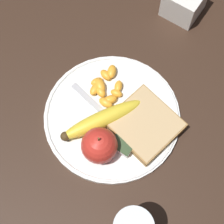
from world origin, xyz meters
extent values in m
plane|color=#332116|center=(0.00, 0.00, 0.00)|extent=(3.00, 3.00, 0.00)
cylinder|color=white|center=(0.00, 0.00, 0.01)|extent=(0.28, 0.28, 0.01)
torus|color=white|center=(0.00, 0.00, 0.01)|extent=(0.28, 0.28, 0.01)
sphere|color=red|center=(-0.02, 0.08, 0.05)|extent=(0.07, 0.07, 0.07)
cylinder|color=brown|center=(-0.02, 0.08, 0.09)|extent=(0.00, 0.00, 0.01)
ellipsoid|color=yellow|center=(0.01, 0.02, 0.03)|extent=(0.12, 0.17, 0.03)
sphere|color=#473319|center=(0.05, 0.09, 0.03)|extent=(0.02, 0.02, 0.02)
cube|color=olive|center=(-0.07, -0.02, 0.02)|extent=(0.15, 0.14, 0.02)
cube|color=tan|center=(-0.07, -0.02, 0.02)|extent=(0.14, 0.14, 0.02)
cube|color=#B2B2B7|center=(0.05, 0.00, 0.01)|extent=(0.13, 0.04, 0.00)
cube|color=#B2B2B7|center=(-0.04, 0.02, 0.01)|extent=(0.06, 0.04, 0.00)
cube|color=silver|center=(-0.05, 0.04, 0.02)|extent=(0.04, 0.03, 0.02)
cube|color=#334728|center=(-0.05, 0.04, 0.03)|extent=(0.04, 0.04, 0.00)
ellipsoid|color=#F9A32D|center=(0.07, -0.04, 0.02)|extent=(0.03, 0.03, 0.01)
ellipsoid|color=#F9A32D|center=(0.02, -0.01, 0.02)|extent=(0.03, 0.02, 0.02)
ellipsoid|color=#F9A32D|center=(0.06, -0.04, 0.02)|extent=(0.04, 0.04, 0.02)
ellipsoid|color=#F9A32D|center=(0.02, -0.02, 0.02)|extent=(0.03, 0.04, 0.02)
ellipsoid|color=#F9A32D|center=(0.02, -0.06, 0.02)|extent=(0.03, 0.03, 0.02)
ellipsoid|color=#F9A32D|center=(0.06, -0.03, 0.02)|extent=(0.02, 0.03, 0.02)
ellipsoid|color=#F9A32D|center=(0.05, -0.03, 0.02)|extent=(0.04, 0.03, 0.02)
ellipsoid|color=#F9A32D|center=(0.06, -0.07, 0.02)|extent=(0.03, 0.02, 0.02)
ellipsoid|color=#F9A32D|center=(0.02, -0.04, 0.02)|extent=(0.03, 0.02, 0.01)
ellipsoid|color=#F9A32D|center=(0.05, -0.08, 0.02)|extent=(0.03, 0.04, 0.02)
cube|color=silver|center=(0.01, -0.32, 0.03)|extent=(0.08, 0.08, 0.07)
camera|label=1|loc=(-0.16, 0.23, 0.73)|focal=60.00mm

